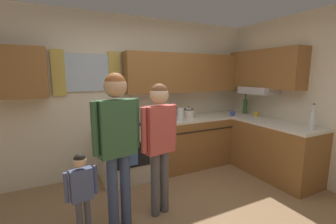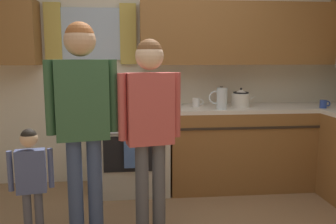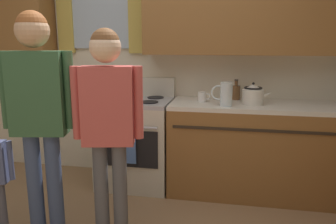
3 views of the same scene
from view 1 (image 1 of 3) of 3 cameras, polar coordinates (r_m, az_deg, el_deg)
back_wall_unit at (r=3.84m, az=-8.07°, el=6.30°), size 4.60×0.42×2.60m
right_wall_unit at (r=3.94m, az=34.38°, el=4.04°), size 0.52×4.05×2.60m
kitchen_counter_run at (r=4.17m, az=14.75°, el=-7.67°), size 2.15×1.97×0.90m
stove_oven at (r=3.68m, az=-10.97°, el=-9.58°), size 0.73×0.67×1.10m
bottle_tall_clear at (r=3.70m, az=32.78°, el=-1.66°), size 0.07×0.07×0.37m
bottle_wine_green at (r=4.64m, az=18.96°, el=1.48°), size 0.08×0.08×0.39m
bottle_squat_brown at (r=4.09m, az=1.67°, el=-0.08°), size 0.08×0.08×0.21m
mug_ceramic_white at (r=3.79m, az=-1.28°, el=-1.31°), size 0.13×0.08×0.09m
mug_cobalt_blue at (r=4.34m, az=16.06°, el=-0.37°), size 0.11×0.07×0.08m
mug_mustard_yellow at (r=4.42m, az=21.46°, el=-0.45°), size 0.12×0.08×0.09m
stovetop_kettle at (r=3.96m, az=5.27°, el=-0.18°), size 0.27×0.20×0.21m
water_pitcher at (r=3.71m, az=3.08°, el=-0.56°), size 0.19×0.11×0.22m
adult_holding_child at (r=2.38m, az=-12.81°, el=-5.46°), size 0.51×0.23×1.68m
adult_in_plaid at (r=2.59m, az=-2.17°, el=-5.67°), size 0.48×0.22×1.57m
small_child at (r=2.44m, az=-21.05°, el=-17.51°), size 0.31×0.12×0.93m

